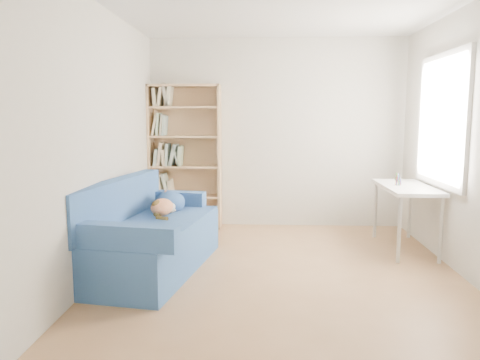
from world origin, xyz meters
The scene contains 6 objects.
ground centered at (0.00, 0.00, 0.00)m, with size 4.00×4.00×0.00m, color olive.
room_shell centered at (0.10, 0.03, 1.64)m, with size 3.54×4.04×2.62m.
sofa centered at (-1.33, -0.01, 0.35)m, with size 1.17×2.00×0.92m.
bookshelf centered at (-1.25, 1.83, 0.90)m, with size 0.98×0.31×1.96m.
desk centered at (1.47, 0.85, 0.67)m, with size 0.53×1.16×0.75m.
pen_cup centered at (1.37, 0.89, 0.80)m, with size 0.08×0.08×0.15m.
Camera 1 is at (-0.19, -4.54, 1.55)m, focal length 35.00 mm.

